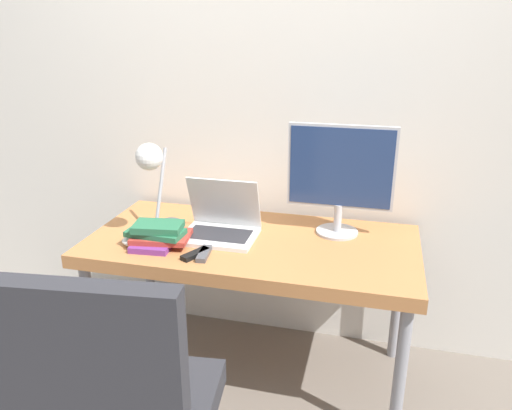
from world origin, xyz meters
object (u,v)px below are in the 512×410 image
office_chair (114,402)px  book_stack (158,235)px  game_controller (138,241)px  monitor (340,174)px  laptop (221,225)px  desk_lamp (152,165)px

office_chair → book_stack: (-0.22, 0.79, 0.17)m
game_controller → monitor: bearing=23.2°
monitor → office_chair: 1.31m
office_chair → game_controller: office_chair is taller
laptop → book_stack: size_ratio=1.19×
book_stack → game_controller: 0.09m
laptop → game_controller: (-0.32, -0.19, -0.03)m
book_stack → game_controller: book_stack is taller
laptop → monitor: monitor is taller
game_controller → office_chair: bearing=-68.7°
laptop → book_stack: bearing=-144.4°
laptop → office_chair: (-0.02, -0.96, -0.18)m
laptop → desk_lamp: 0.41m
office_chair → desk_lamp: bearing=106.6°
game_controller → book_stack: bearing=17.0°
desk_lamp → game_controller: (-0.04, -0.11, -0.32)m
desk_lamp → game_controller: desk_lamp is taller
monitor → desk_lamp: (-0.79, -0.24, 0.05)m
monitor → book_stack: bearing=-156.1°
monitor → game_controller: 0.94m
monitor → game_controller: size_ratio=3.43×
monitor → desk_lamp: bearing=-162.9°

